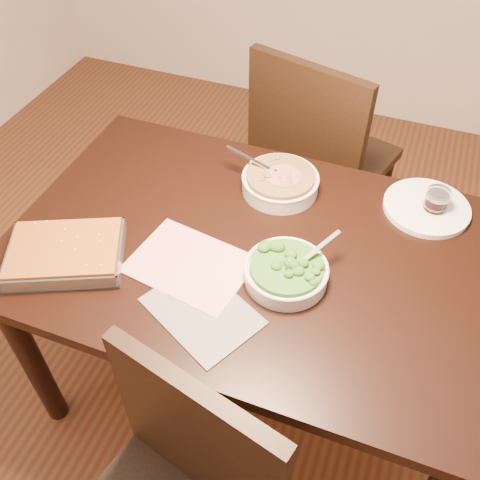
% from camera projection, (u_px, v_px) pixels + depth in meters
% --- Properties ---
extents(ground, '(4.00, 4.00, 0.00)m').
position_uv_depth(ground, '(251.00, 380.00, 2.05)').
color(ground, '#4C2115').
rests_on(ground, ground).
extents(table, '(1.40, 0.90, 0.75)m').
position_uv_depth(table, '(255.00, 269.00, 1.58)').
color(table, black).
rests_on(table, ground).
extents(magazine_a, '(0.35, 0.28, 0.01)m').
position_uv_depth(magazine_a, '(190.00, 265.00, 1.46)').
color(magazine_a, '#C33750').
rests_on(magazine_a, table).
extents(magazine_b, '(0.34, 0.31, 0.01)m').
position_uv_depth(magazine_b, '(202.00, 311.00, 1.35)').
color(magazine_b, '#24252C').
rests_on(magazine_b, table).
extents(coaster, '(0.11, 0.11, 0.00)m').
position_uv_depth(coaster, '(432.00, 212.00, 1.61)').
color(coaster, white).
rests_on(coaster, table).
extents(stew_bowl, '(0.27, 0.24, 0.09)m').
position_uv_depth(stew_bowl, '(280.00, 182.00, 1.66)').
color(stew_bowl, silver).
rests_on(stew_bowl, table).
extents(broccoli_bowl, '(0.22, 0.24, 0.09)m').
position_uv_depth(broccoli_bowl, '(286.00, 271.00, 1.41)').
color(broccoli_bowl, silver).
rests_on(broccoli_bowl, table).
extents(baking_dish, '(0.37, 0.33, 0.06)m').
position_uv_depth(baking_dish, '(66.00, 253.00, 1.46)').
color(baking_dish, silver).
rests_on(baking_dish, table).
extents(wine_tumbler, '(0.07, 0.07, 0.08)m').
position_uv_depth(wine_tumbler, '(436.00, 201.00, 1.58)').
color(wine_tumbler, black).
rests_on(wine_tumbler, coaster).
extents(dinner_plate, '(0.26, 0.26, 0.02)m').
position_uv_depth(dinner_plate, '(426.00, 207.00, 1.61)').
color(dinner_plate, white).
rests_on(dinner_plate, table).
extents(chair_far, '(0.58, 0.58, 1.00)m').
position_uv_depth(chair_far, '(317.00, 155.00, 2.12)').
color(chair_far, black).
rests_on(chair_far, ground).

